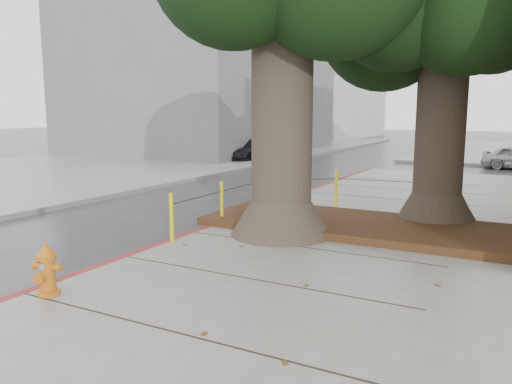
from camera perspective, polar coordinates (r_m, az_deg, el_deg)
ground at (r=7.81m, az=-3.79°, el=-10.36°), size 140.00×140.00×0.00m
sidewalk_opposite at (r=24.31m, az=-19.46°, el=2.62°), size 14.00×60.00×0.15m
curb_red at (r=10.85m, az=-5.75°, el=-4.40°), size 0.14×26.00×0.16m
planter_bed at (r=10.83m, az=11.39°, el=-3.72°), size 6.40×2.60×0.16m
building_far_grey at (r=34.16m, az=-5.70°, el=14.76°), size 12.00×16.00×12.00m
building_far_white at (r=55.55m, az=6.25°, el=14.10°), size 12.00×18.00×15.00m
bollard_ring at (r=11.80m, az=3.91°, el=-0.37°), size 3.79×5.39×0.95m
fire_hydrant at (r=7.36m, az=-22.77°, el=-8.17°), size 0.39×0.37×0.72m
car_dark at (r=26.93m, az=-0.80°, el=4.84°), size 1.87×4.21×1.20m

